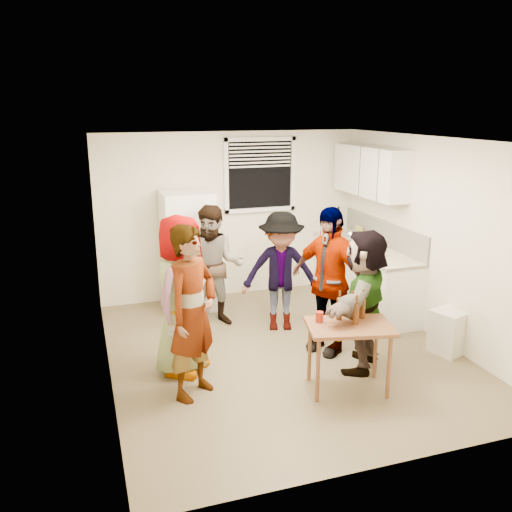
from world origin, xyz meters
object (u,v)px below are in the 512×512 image
object	(u,v)px
beer_bottle_counter	(378,256)
guest_grey	(184,370)
kettle	(351,241)
beer_bottle_table	(352,319)
guest_black	(326,349)
guest_orange	(360,366)
blue_cup	(373,260)
red_cup	(319,322)
guest_back_right	(280,328)
wine_bottle	(338,231)
refrigerator	(188,251)
guest_back_left	(216,324)
serving_table	(347,389)
trash_bin	(449,333)
guest_stripe	(195,393)

from	to	relation	value
beer_bottle_counter	guest_grey	world-z (taller)	beer_bottle_counter
kettle	beer_bottle_table	bearing A→B (deg)	-107.48
beer_bottle_counter	guest_black	bearing A→B (deg)	-146.52
guest_orange	guest_black	bearing A→B (deg)	-118.13
guest_grey	blue_cup	bearing A→B (deg)	-40.08
beer_bottle_counter	red_cup	xyz separation A→B (m)	(-1.53, -1.47, -0.18)
kettle	guest_back_right	xyz separation A→B (m)	(-1.42, -0.78, -0.90)
kettle	beer_bottle_table	xyz separation A→B (m)	(-1.23, -2.37, -0.18)
wine_bottle	beer_bottle_table	world-z (taller)	wine_bottle
guest_grey	red_cup	bearing A→B (deg)	-83.03
refrigerator	guest_back_left	size ratio (longest dim) A/B	1.05
guest_grey	guest_orange	distance (m)	2.00
serving_table	beer_bottle_table	size ratio (longest dim) A/B	3.78
guest_back_right	guest_black	size ratio (longest dim) A/B	0.89
trash_bin	beer_bottle_table	bearing A→B (deg)	-169.29
blue_cup	guest_back_left	distance (m)	2.27
trash_bin	guest_orange	size ratio (longest dim) A/B	0.33
beer_bottle_counter	trash_bin	size ratio (longest dim) A/B	0.39
trash_bin	guest_back_left	xyz separation A→B (m)	(-2.43, 1.72, -0.25)
guest_black	wine_bottle	bearing A→B (deg)	122.14
refrigerator	kettle	size ratio (longest dim) A/B	6.63
refrigerator	blue_cup	distance (m)	2.60
serving_table	guest_grey	size ratio (longest dim) A/B	0.48
kettle	wine_bottle	size ratio (longest dim) A/B	0.85
refrigerator	guest_orange	size ratio (longest dim) A/B	1.07
blue_cup	guest_back_left	world-z (taller)	blue_cup
guest_back_left	guest_orange	xyz separation A→B (m)	(1.26, -1.73, 0.00)
kettle	beer_bottle_table	world-z (taller)	kettle
trash_bin	red_cup	distance (m)	1.89
guest_grey	serving_table	bearing A→B (deg)	-83.54
trash_bin	refrigerator	bearing A→B (deg)	136.66
kettle	guest_black	xyz separation A→B (m)	(-1.12, -1.58, -0.90)
serving_table	beer_bottle_table	xyz separation A→B (m)	(0.09, 0.14, 0.72)
wine_bottle	trash_bin	distance (m)	2.82
refrigerator	guest_back_left	bearing A→B (deg)	-75.09
red_cup	guest_grey	world-z (taller)	red_cup
kettle	wine_bottle	bearing A→B (deg)	91.13
refrigerator	guest_grey	world-z (taller)	refrigerator
guest_grey	guest_black	distance (m)	1.74
guest_stripe	guest_back_left	xyz separation A→B (m)	(0.65, 1.73, 0.00)
beer_bottle_counter	trash_bin	world-z (taller)	beer_bottle_counter
guest_grey	refrigerator	bearing A→B (deg)	24.96
wine_bottle	guest_black	xyz separation A→B (m)	(-1.22, -2.23, -0.90)
serving_table	guest_stripe	size ratio (longest dim) A/B	0.48
guest_orange	guest_back_right	bearing A→B (deg)	-117.69
guest_grey	guest_back_left	size ratio (longest dim) A/B	1.09
red_cup	kettle	bearing A→B (deg)	55.91
beer_bottle_counter	beer_bottle_table	bearing A→B (deg)	-128.16
guest_grey	guest_orange	size ratio (longest dim) A/B	1.11
guest_stripe	guest_back_left	distance (m)	1.85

